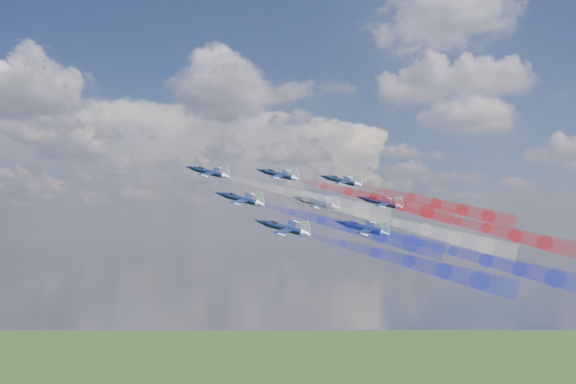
# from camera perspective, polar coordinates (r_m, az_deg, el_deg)

# --- Properties ---
(jet_lead) EXTENTS (14.10, 11.67, 8.65)m
(jet_lead) POSITION_cam_1_polar(r_m,az_deg,el_deg) (148.54, -7.20, 1.79)
(jet_lead) COLOR black
(trail_lead) EXTENTS (38.14, 10.39, 14.41)m
(trail_lead) POSITION_cam_1_polar(r_m,az_deg,el_deg) (140.87, 1.69, -0.42)
(trail_lead) COLOR white
(jet_inner_left) EXTENTS (14.10, 11.67, 8.65)m
(jet_inner_left) POSITION_cam_1_polar(r_m,az_deg,el_deg) (134.61, -4.28, -0.66)
(jet_inner_left) COLOR black
(trail_inner_left) EXTENTS (38.14, 10.39, 14.41)m
(trail_inner_left) POSITION_cam_1_polar(r_m,az_deg,el_deg) (128.56, 5.68, -3.23)
(trail_inner_left) COLOR #1B24E6
(jet_inner_right) EXTENTS (14.10, 11.67, 8.65)m
(jet_inner_right) POSITION_cam_1_polar(r_m,az_deg,el_deg) (155.52, -0.84, 1.59)
(jet_inner_right) COLOR black
(trail_inner_right) EXTENTS (38.14, 10.39, 14.41)m
(trail_inner_right) POSITION_cam_1_polar(r_m,az_deg,el_deg) (150.35, 7.83, -0.52)
(trail_inner_right) COLOR red
(jet_outer_left) EXTENTS (14.10, 11.67, 8.65)m
(jet_outer_left) POSITION_cam_1_polar(r_m,az_deg,el_deg) (120.29, -0.34, -3.30)
(jet_outer_left) COLOR black
(trail_outer_left) EXTENTS (38.14, 10.39, 14.41)m
(trail_outer_left) POSITION_cam_1_polar(r_m,az_deg,el_deg) (116.40, 10.99, -6.22)
(trail_outer_left) COLOR #1B24E6
(jet_center_third) EXTENTS (14.10, 11.67, 8.65)m
(jet_center_third) POSITION_cam_1_polar(r_m,az_deg,el_deg) (140.66, 2.70, -1.01)
(jet_center_third) COLOR black
(trail_center_third) EXTENTS (38.14, 10.39, 14.41)m
(trail_center_third) POSITION_cam_1_polar(r_m,az_deg,el_deg) (137.42, 12.37, -3.40)
(trail_center_third) COLOR white
(jet_outer_right) EXTENTS (14.10, 11.67, 8.65)m
(jet_outer_right) POSITION_cam_1_polar(r_m,az_deg,el_deg) (161.94, 4.95, 1.02)
(jet_outer_right) COLOR black
(trail_outer_right) EXTENTS (38.14, 10.39, 14.41)m
(trail_outer_right) POSITION_cam_1_polar(r_m,az_deg,el_deg) (159.14, 13.35, -1.01)
(trail_outer_right) COLOR red
(jet_rear_left) EXTENTS (14.10, 11.67, 8.65)m
(jet_rear_left) POSITION_cam_1_polar(r_m,az_deg,el_deg) (128.29, 6.94, -3.31)
(jet_rear_left) COLOR black
(trail_rear_left) EXTENTS (38.14, 10.39, 14.41)m
(trail_rear_left) POSITION_cam_1_polar(r_m,az_deg,el_deg) (127.24, 17.59, -5.90)
(trail_rear_left) COLOR #1B24E6
(jet_rear_right) EXTENTS (14.10, 11.67, 8.65)m
(jet_rear_right) POSITION_cam_1_polar(r_m,az_deg,el_deg) (149.62, 8.52, -0.96)
(jet_rear_right) COLOR black
(trail_rear_right) EXTENTS (38.14, 10.39, 14.41)m
(trail_rear_right) POSITION_cam_1_polar(r_m,az_deg,el_deg) (148.64, 17.62, -3.16)
(trail_rear_right) COLOR red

